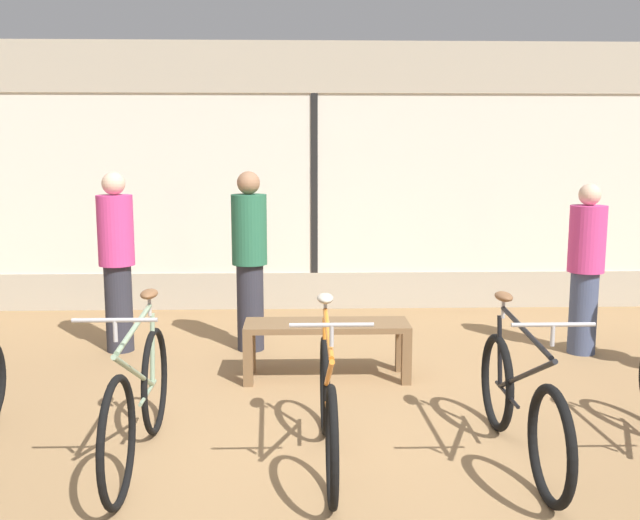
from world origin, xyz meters
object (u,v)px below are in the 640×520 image
object	(u,v)px
bicycle_left	(139,401)
customer_by_window	(250,257)
bicycle_right	(520,404)
customer_near_rack	(586,266)
bicycle_center	(328,405)
customer_mid_floor	(117,258)
display_bench	(327,333)

from	to	relation	value
bicycle_left	customer_by_window	size ratio (longest dim) A/B	1.02
bicycle_right	customer_near_rack	distance (m)	2.76
bicycle_center	customer_by_window	bearing A→B (deg)	104.08
bicycle_left	bicycle_right	size ratio (longest dim) A/B	1.01
customer_by_window	customer_mid_floor	size ratio (longest dim) A/B	1.00
customer_by_window	customer_near_rack	bearing A→B (deg)	-3.96
bicycle_center	bicycle_right	world-z (taller)	same
bicycle_center	customer_mid_floor	world-z (taller)	customer_mid_floor
display_bench	customer_by_window	xyz separation A→B (m)	(-0.71, 0.91, 0.52)
customer_near_rack	customer_by_window	distance (m)	3.21
customer_mid_floor	bicycle_center	bearing A→B (deg)	-53.37
display_bench	customer_by_window	distance (m)	1.26
bicycle_center	bicycle_right	distance (m)	1.21
bicycle_left	display_bench	bearing A→B (deg)	52.92
bicycle_center	display_bench	distance (m)	1.68
bicycle_left	customer_near_rack	bearing A→B (deg)	31.93
display_bench	bicycle_center	bearing A→B (deg)	-92.08
bicycle_left	display_bench	xyz separation A→B (m)	(1.24, 1.63, -0.01)
display_bench	customer_by_window	world-z (taller)	customer_by_window
bicycle_right	customer_near_rack	world-z (taller)	customer_near_rack
display_bench	customer_by_window	bearing A→B (deg)	127.96
customer_near_rack	customer_by_window	size ratio (longest dim) A/B	0.94
bicycle_left	customer_near_rack	size ratio (longest dim) A/B	1.08
customer_near_rack	customer_by_window	world-z (taller)	customer_by_window
bicycle_right	customer_mid_floor	world-z (taller)	customer_mid_floor
bicycle_left	display_bench	size ratio (longest dim) A/B	1.26
bicycle_left	customer_mid_floor	size ratio (longest dim) A/B	1.02
customer_by_window	customer_mid_floor	xyz separation A→B (m)	(-1.27, -0.00, -0.00)
bicycle_left	customer_by_window	bearing A→B (deg)	78.30
bicycle_left	customer_near_rack	xyz separation A→B (m)	(3.73, 2.32, 0.45)
bicycle_right	customer_by_window	xyz separation A→B (m)	(-1.85, 2.58, 0.54)
bicycle_left	customer_by_window	world-z (taller)	customer_by_window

